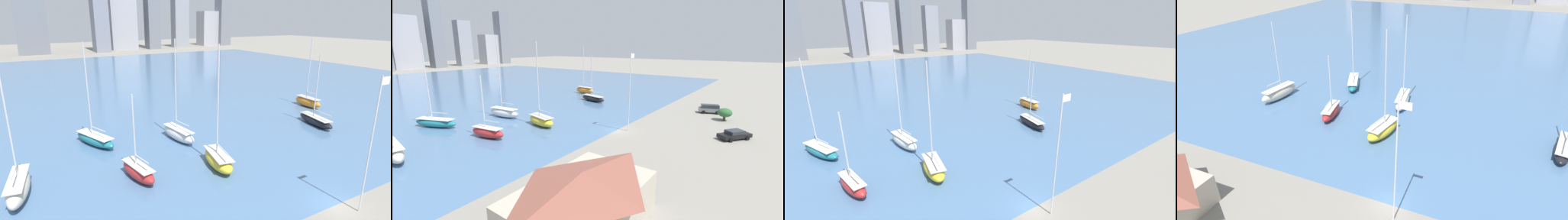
% 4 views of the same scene
% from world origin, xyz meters
% --- Properties ---
extents(ground_plane, '(500.00, 500.00, 0.00)m').
position_xyz_m(ground_plane, '(0.00, 0.00, 0.00)').
color(ground_plane, gray).
extents(harbor_water, '(180.00, 140.00, 0.00)m').
position_xyz_m(harbor_water, '(0.00, 70.00, 0.00)').
color(harbor_water, '#4C7099').
rests_on(harbor_water, ground_plane).
extents(boat_shed, '(12.38, 7.83, 4.69)m').
position_xyz_m(boat_shed, '(-23.07, -10.37, 2.35)').
color(boat_shed, '#B2A893').
rests_on(boat_shed, ground_plane).
extents(flag_pole, '(1.24, 0.14, 13.35)m').
position_xyz_m(flag_pole, '(1.16, -1.77, 7.18)').
color(flag_pole, silver).
rests_on(flag_pole, ground_plane).
extents(yard_shrub, '(2.66, 2.66, 2.48)m').
position_xyz_m(yard_shrub, '(18.29, -14.02, 1.60)').
color(yard_shrub, '#4C3823').
rests_on(yard_shrub, ground_plane).
extents(sailboat_white, '(3.09, 7.89, 15.29)m').
position_xyz_m(sailboat_white, '(-6.18, 23.30, 1.09)').
color(sailboat_white, white).
rests_on(sailboat_white, harbor_water).
extents(sailboat_black, '(3.82, 8.51, 12.33)m').
position_xyz_m(sailboat_black, '(18.04, 17.87, 0.88)').
color(sailboat_black, black).
rests_on(sailboat_black, harbor_water).
extents(sailboat_red, '(3.08, 6.70, 10.07)m').
position_xyz_m(sailboat_red, '(-15.53, 14.79, 0.97)').
color(sailboat_red, '#B72828').
rests_on(sailboat_red, harbor_water).
extents(sailboat_cream, '(3.08, 8.24, 13.63)m').
position_xyz_m(sailboat_cream, '(-27.74, 17.23, 1.18)').
color(sailboat_cream, beige).
rests_on(sailboat_cream, harbor_water).
extents(sailboat_orange, '(2.51, 6.87, 14.34)m').
position_xyz_m(sailboat_orange, '(26.18, 26.81, 1.14)').
color(sailboat_orange, orange).
rests_on(sailboat_orange, harbor_water).
extents(sailboat_teal, '(5.33, 8.78, 14.96)m').
position_xyz_m(sailboat_teal, '(-17.85, 27.62, 0.93)').
color(sailboat_teal, '#1E757F').
rests_on(sailboat_teal, harbor_water).
extents(sailboat_yellow, '(3.88, 7.38, 15.23)m').
position_xyz_m(sailboat_yellow, '(-5.73, 12.78, 1.05)').
color(sailboat_yellow, yellow).
rests_on(sailboat_yellow, harbor_water).
extents(parked_sedan_black, '(5.32, 4.68, 1.48)m').
position_xyz_m(parked_sedan_black, '(7.41, -17.32, 0.77)').
color(parked_sedan_black, black).
rests_on(parked_sedan_black, ground_plane).
extents(parked_suv_gray, '(3.47, 4.83, 1.93)m').
position_xyz_m(parked_suv_gray, '(22.85, -10.31, 1.05)').
color(parked_suv_gray, slate).
rests_on(parked_suv_gray, ground_plane).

